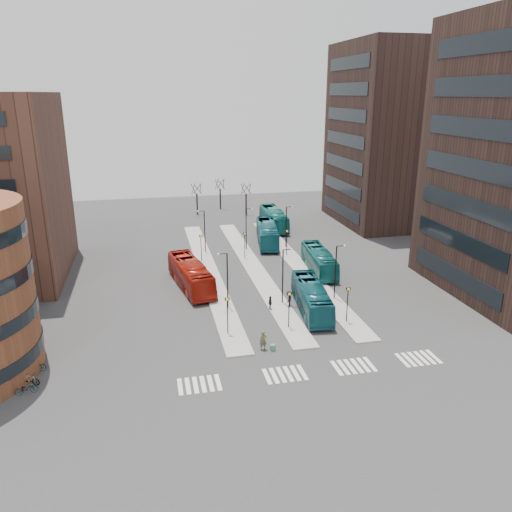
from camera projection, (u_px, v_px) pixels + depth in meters
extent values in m
plane|color=#2D2D30|center=(312.00, 401.00, 37.22)|extent=(160.00, 160.00, 0.00)
cube|color=gray|center=(208.00, 271.00, 64.22)|extent=(2.50, 45.00, 0.15)
cube|color=gray|center=(254.00, 268.00, 65.45)|extent=(2.50, 45.00, 0.15)
cube|color=gray|center=(298.00, 264.00, 66.68)|extent=(2.50, 45.00, 0.15)
cube|color=navy|center=(273.00, 347.00, 44.46)|extent=(0.47, 0.39, 0.55)
imported|color=#A1180C|center=(190.00, 274.00, 58.47)|extent=(4.73, 12.04, 3.27)
imported|color=#12505A|center=(311.00, 297.00, 52.22)|extent=(3.80, 11.02, 3.01)
imported|color=#155D6B|center=(267.00, 233.00, 75.60)|extent=(4.61, 11.89, 3.23)
imported|color=#125D5E|center=(319.00, 260.00, 63.92)|extent=(3.34, 10.70, 2.93)
imported|color=#156D6B|center=(274.00, 219.00, 84.43)|extent=(3.16, 11.85, 3.28)
imported|color=#4E4C2F|center=(263.00, 341.00, 44.38)|extent=(0.66, 0.44, 1.80)
imported|color=black|center=(215.00, 295.00, 54.44)|extent=(1.07, 0.97, 1.79)
imported|color=black|center=(270.00, 303.00, 52.59)|extent=(0.55, 0.98, 1.57)
imported|color=black|center=(289.00, 299.00, 53.38)|extent=(1.18, 1.33, 1.79)
imported|color=gray|center=(27.00, 389.00, 38.00)|extent=(1.71, 0.83, 0.86)
imported|color=gray|center=(30.00, 380.00, 39.07)|extent=(1.71, 1.00, 0.99)
imported|color=gray|center=(34.00, 368.00, 40.82)|extent=(1.82, 1.24, 0.91)
cube|color=silver|center=(180.00, 387.00, 38.99)|extent=(0.35, 2.40, 0.01)
cube|color=silver|center=(188.00, 386.00, 39.11)|extent=(0.35, 2.40, 0.01)
cube|color=silver|center=(195.00, 385.00, 39.23)|extent=(0.35, 2.40, 0.01)
cube|color=silver|center=(203.00, 384.00, 39.35)|extent=(0.35, 2.40, 0.01)
cube|color=silver|center=(211.00, 383.00, 39.48)|extent=(0.35, 2.40, 0.01)
cube|color=silver|center=(218.00, 382.00, 39.60)|extent=(0.35, 2.40, 0.01)
cube|color=silver|center=(267.00, 376.00, 40.42)|extent=(0.35, 2.40, 0.01)
cube|color=silver|center=(274.00, 376.00, 40.54)|extent=(0.35, 2.40, 0.01)
cube|color=silver|center=(281.00, 375.00, 40.66)|extent=(0.35, 2.40, 0.01)
cube|color=silver|center=(288.00, 374.00, 40.78)|extent=(0.35, 2.40, 0.01)
cube|color=silver|center=(295.00, 373.00, 40.91)|extent=(0.35, 2.40, 0.01)
cube|color=silver|center=(302.00, 372.00, 41.03)|extent=(0.35, 2.40, 0.01)
cube|color=silver|center=(337.00, 368.00, 41.64)|extent=(0.35, 2.40, 0.01)
cube|color=silver|center=(343.00, 367.00, 41.77)|extent=(0.35, 2.40, 0.01)
cube|color=silver|center=(350.00, 366.00, 41.89)|extent=(0.35, 2.40, 0.01)
cube|color=silver|center=(357.00, 366.00, 42.01)|extent=(0.35, 2.40, 0.01)
cube|color=silver|center=(363.00, 365.00, 42.13)|extent=(0.35, 2.40, 0.01)
cube|color=silver|center=(370.00, 364.00, 42.26)|extent=(0.35, 2.40, 0.01)
cube|color=silver|center=(402.00, 360.00, 42.87)|extent=(0.35, 2.40, 0.01)
cube|color=silver|center=(409.00, 359.00, 42.99)|extent=(0.35, 2.40, 0.01)
cube|color=silver|center=(415.00, 359.00, 43.11)|extent=(0.35, 2.40, 0.01)
cube|color=silver|center=(421.00, 358.00, 43.24)|extent=(0.35, 2.40, 0.01)
cube|color=silver|center=(428.00, 357.00, 43.36)|extent=(0.35, 2.40, 0.01)
cube|color=silver|center=(434.00, 356.00, 43.48)|extent=(0.35, 2.40, 0.01)
cube|color=black|center=(454.00, 275.00, 55.77)|extent=(0.12, 16.00, 2.00)
cube|color=black|center=(459.00, 241.00, 54.53)|extent=(0.12, 16.00, 2.00)
cube|color=black|center=(463.00, 205.00, 53.29)|extent=(0.12, 16.00, 2.00)
cube|color=black|center=(468.00, 167.00, 52.04)|extent=(0.12, 16.00, 2.00)
cube|color=black|center=(473.00, 128.00, 50.80)|extent=(0.12, 16.00, 2.00)
cube|color=black|center=(479.00, 86.00, 49.56)|extent=(0.12, 16.00, 2.00)
cube|color=black|center=(485.00, 43.00, 48.31)|extent=(0.12, 16.00, 2.00)
cube|color=#32211C|center=(400.00, 135.00, 85.50)|extent=(20.00, 20.00, 30.00)
cube|color=black|center=(341.00, 209.00, 87.33)|extent=(0.12, 16.00, 2.00)
cube|color=black|center=(342.00, 187.00, 86.09)|extent=(0.12, 16.00, 2.00)
cube|color=black|center=(343.00, 163.00, 84.85)|extent=(0.12, 16.00, 2.00)
cube|color=black|center=(345.00, 139.00, 83.60)|extent=(0.12, 16.00, 2.00)
cube|color=black|center=(346.00, 115.00, 82.36)|extent=(0.12, 16.00, 2.00)
cube|color=black|center=(347.00, 89.00, 81.12)|extent=(0.12, 16.00, 2.00)
cube|color=black|center=(349.00, 63.00, 79.88)|extent=(0.12, 16.00, 2.00)
cylinder|color=black|center=(228.00, 316.00, 46.87)|extent=(0.10, 0.10, 3.50)
cube|color=black|center=(227.00, 299.00, 46.32)|extent=(0.45, 0.10, 0.30)
cube|color=yellow|center=(227.00, 299.00, 46.27)|extent=(0.20, 0.02, 0.20)
cylinder|color=black|center=(201.00, 249.00, 67.29)|extent=(0.10, 0.10, 3.50)
cube|color=black|center=(201.00, 236.00, 66.74)|extent=(0.45, 0.10, 0.30)
cube|color=yellow|center=(201.00, 236.00, 66.69)|extent=(0.20, 0.02, 0.20)
cylinder|color=black|center=(289.00, 311.00, 48.09)|extent=(0.10, 0.10, 3.50)
cube|color=black|center=(289.00, 294.00, 47.55)|extent=(0.45, 0.10, 0.30)
cube|color=yellow|center=(289.00, 294.00, 47.49)|extent=(0.20, 0.02, 0.20)
cylinder|color=black|center=(245.00, 246.00, 68.51)|extent=(0.10, 0.10, 3.50)
cube|color=black|center=(245.00, 234.00, 67.97)|extent=(0.45, 0.10, 0.30)
cube|color=yellow|center=(245.00, 234.00, 67.91)|extent=(0.20, 0.02, 0.20)
cylinder|color=black|center=(347.00, 305.00, 49.32)|extent=(0.10, 0.10, 3.50)
cube|color=black|center=(348.00, 289.00, 48.77)|extent=(0.45, 0.10, 0.30)
cube|color=yellow|center=(348.00, 289.00, 48.72)|extent=(0.20, 0.02, 0.20)
cylinder|color=black|center=(287.00, 243.00, 69.74)|extent=(0.10, 0.10, 3.50)
cube|color=black|center=(287.00, 231.00, 69.20)|extent=(0.45, 0.10, 0.30)
cube|color=yellow|center=(287.00, 231.00, 69.14)|extent=(0.20, 0.02, 0.20)
cylinder|color=black|center=(227.00, 281.00, 52.25)|extent=(0.14, 0.14, 6.00)
cylinder|color=black|center=(223.00, 254.00, 51.23)|extent=(0.90, 0.08, 0.08)
sphere|color=silver|center=(218.00, 254.00, 51.14)|extent=(0.24, 0.24, 0.24)
cylinder|color=black|center=(205.00, 232.00, 70.82)|extent=(0.14, 0.14, 6.00)
cylinder|color=black|center=(201.00, 211.00, 69.79)|extent=(0.90, 0.08, 0.08)
sphere|color=silver|center=(198.00, 211.00, 69.70)|extent=(0.24, 0.24, 0.24)
cylinder|color=black|center=(283.00, 276.00, 53.48)|extent=(0.14, 0.14, 6.00)
cylinder|color=black|center=(287.00, 250.00, 52.64)|extent=(0.90, 0.08, 0.08)
sphere|color=silver|center=(291.00, 249.00, 52.73)|extent=(0.24, 0.24, 0.24)
cylinder|color=black|center=(246.00, 229.00, 72.04)|extent=(0.14, 0.14, 6.00)
cylinder|color=black|center=(249.00, 209.00, 71.20)|extent=(0.90, 0.08, 0.08)
sphere|color=silver|center=(252.00, 209.00, 71.29)|extent=(0.24, 0.24, 0.24)
cylinder|color=black|center=(335.00, 272.00, 54.70)|extent=(0.14, 0.14, 6.00)
cylinder|color=black|center=(341.00, 246.00, 53.86)|extent=(0.90, 0.08, 0.08)
sphere|color=silver|center=(345.00, 246.00, 53.95)|extent=(0.24, 0.24, 0.24)
cylinder|color=black|center=(286.00, 227.00, 73.27)|extent=(0.14, 0.14, 6.00)
cylinder|color=black|center=(289.00, 207.00, 72.43)|extent=(0.90, 0.08, 0.08)
sphere|color=silver|center=(292.00, 207.00, 72.52)|extent=(0.24, 0.24, 0.24)
cylinder|color=black|center=(197.00, 204.00, 93.74)|extent=(0.30, 0.30, 4.00)
cylinder|color=black|center=(200.00, 189.00, 92.98)|extent=(0.10, 1.56, 1.95)
cylinder|color=black|center=(197.00, 188.00, 93.50)|extent=(1.48, 0.59, 1.97)
cylinder|color=black|center=(193.00, 189.00, 93.10)|extent=(0.90, 1.31, 1.99)
cylinder|color=black|center=(194.00, 189.00, 92.34)|extent=(0.89, 1.31, 1.99)
cylinder|color=black|center=(198.00, 189.00, 92.26)|extent=(1.48, 0.58, 1.97)
cylinder|color=black|center=(220.00, 199.00, 98.47)|extent=(0.30, 0.30, 4.00)
cylinder|color=black|center=(224.00, 184.00, 97.71)|extent=(0.10, 1.56, 1.95)
cylinder|color=black|center=(221.00, 184.00, 98.23)|extent=(1.48, 0.59, 1.97)
cylinder|color=black|center=(217.00, 184.00, 97.84)|extent=(0.90, 1.31, 1.99)
cylinder|color=black|center=(217.00, 185.00, 97.08)|extent=(0.89, 1.31, 1.99)
cylinder|color=black|center=(222.00, 185.00, 97.00)|extent=(1.48, 0.58, 1.97)
cylinder|color=black|center=(246.00, 204.00, 93.72)|extent=(0.30, 0.30, 4.00)
cylinder|color=black|center=(250.00, 189.00, 92.96)|extent=(0.10, 1.56, 1.95)
cylinder|color=black|center=(246.00, 188.00, 93.48)|extent=(1.48, 0.59, 1.97)
cylinder|color=black|center=(243.00, 189.00, 93.09)|extent=(0.90, 1.31, 1.99)
cylinder|color=black|center=(243.00, 189.00, 92.32)|extent=(0.89, 1.31, 1.99)
cylinder|color=black|center=(248.00, 189.00, 92.24)|extent=(1.48, 0.58, 1.97)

